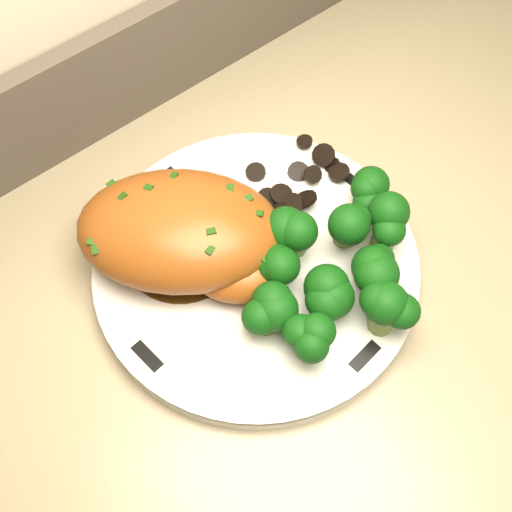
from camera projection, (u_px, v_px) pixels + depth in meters
counter at (472, 289)px, 1.12m from camera, size 2.13×0.70×1.04m
plate at (256, 266)px, 0.61m from camera, size 0.39×0.39×0.02m
rim_accent_0 at (349, 179)px, 0.64m from camera, size 0.01×0.03×0.00m
rim_accent_1 at (163, 179)px, 0.64m from camera, size 0.03×0.01×0.00m
rim_accent_2 at (147, 356)px, 0.55m from camera, size 0.01×0.03×0.00m
rim_accent_3 at (365, 356)px, 0.55m from camera, size 0.03×0.01×0.00m
gravy_pool at (183, 250)px, 0.60m from camera, size 0.11×0.11×0.00m
chicken_breast at (186, 235)px, 0.57m from camera, size 0.22×0.22×0.07m
mushroom_pile at (291, 181)px, 0.64m from camera, size 0.09×0.07×0.02m
broccoli_florets at (334, 266)px, 0.56m from camera, size 0.18×0.14×0.05m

